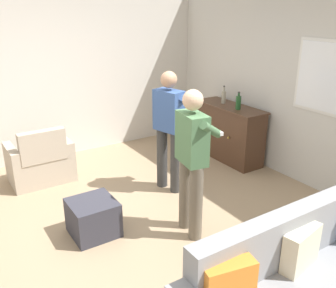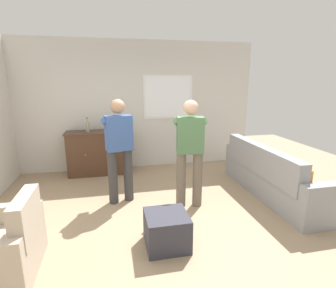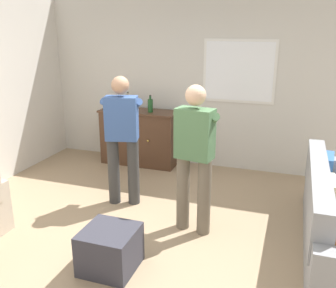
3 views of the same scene
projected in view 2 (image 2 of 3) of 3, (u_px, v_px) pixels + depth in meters
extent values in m
plane|color=#9E8466|center=(163.00, 224.00, 3.67)|extent=(10.40, 10.40, 0.00)
cube|color=beige|center=(140.00, 106.00, 5.87)|extent=(5.20, 0.12, 2.80)
cube|color=silver|center=(168.00, 97.00, 5.89)|extent=(1.12, 0.02, 0.97)
cube|color=white|center=(168.00, 97.00, 5.89)|extent=(1.04, 0.03, 0.89)
cube|color=gray|center=(269.00, 183.00, 4.57)|extent=(0.55, 2.08, 0.42)
cube|color=gray|center=(261.00, 160.00, 4.42)|extent=(0.18, 2.08, 0.47)
cube|color=gray|center=(240.00, 159.00, 5.60)|extent=(0.55, 0.18, 0.64)
cube|color=gray|center=(319.00, 207.00, 3.48)|extent=(0.55, 0.18, 0.64)
cube|color=#386BB7|center=(245.00, 150.00, 5.21)|extent=(0.17, 0.41, 0.36)
cube|color=beige|center=(268.00, 162.00, 4.46)|extent=(0.21, 0.42, 0.36)
cube|color=orange|center=(299.00, 179.00, 3.71)|extent=(0.21, 0.42, 0.36)
cube|color=#B2A38E|center=(3.00, 257.00, 2.68)|extent=(0.65, 0.65, 0.40)
cube|color=#B2A38E|center=(26.00, 217.00, 2.63)|extent=(0.15, 0.64, 0.45)
cube|color=#B2A38E|center=(14.00, 228.00, 3.01)|extent=(0.64, 0.13, 0.60)
cube|color=#472D1E|center=(99.00, 153.00, 5.56)|extent=(1.26, 0.44, 0.89)
cube|color=#472D1E|center=(98.00, 132.00, 5.45)|extent=(1.30, 0.48, 0.03)
sphere|color=#B79338|center=(85.00, 155.00, 5.27)|extent=(0.04, 0.04, 0.04)
sphere|color=#B79338|center=(111.00, 154.00, 5.38)|extent=(0.04, 0.04, 0.04)
cylinder|color=gray|center=(88.00, 127.00, 5.39)|extent=(0.07, 0.07, 0.20)
cylinder|color=gray|center=(87.00, 120.00, 5.36)|extent=(0.03, 0.03, 0.08)
cylinder|color=#262626|center=(87.00, 118.00, 5.35)|extent=(0.03, 0.03, 0.02)
cylinder|color=#1E4C23|center=(108.00, 126.00, 5.42)|extent=(0.08, 0.08, 0.21)
cylinder|color=#1E4C23|center=(108.00, 120.00, 5.39)|extent=(0.03, 0.03, 0.05)
cylinder|color=#262626|center=(108.00, 118.00, 5.38)|extent=(0.04, 0.04, 0.02)
cube|color=#33333D|center=(167.00, 230.00, 3.15)|extent=(0.50, 0.50, 0.41)
cylinder|color=#383838|center=(113.00, 177.00, 4.20)|extent=(0.15, 0.15, 0.88)
cylinder|color=#383838|center=(128.00, 175.00, 4.32)|extent=(0.15, 0.15, 0.88)
cube|color=#385693|center=(119.00, 133.00, 4.09)|extent=(0.44, 0.31, 0.55)
sphere|color=tan|center=(118.00, 106.00, 3.99)|extent=(0.22, 0.22, 0.22)
cylinder|color=#385693|center=(108.00, 125.00, 4.15)|extent=(0.24, 0.44, 0.29)
cylinder|color=#385693|center=(122.00, 124.00, 4.25)|extent=(0.39, 0.35, 0.29)
cube|color=white|center=(113.00, 128.00, 4.36)|extent=(0.16, 0.08, 0.04)
cylinder|color=#6B6051|center=(181.00, 180.00, 4.11)|extent=(0.15, 0.15, 0.88)
cylinder|color=#6B6051|center=(197.00, 179.00, 4.12)|extent=(0.15, 0.15, 0.88)
cube|color=#4C754C|center=(190.00, 135.00, 3.94)|extent=(0.43, 0.28, 0.55)
sphere|color=#D8AD8C|center=(191.00, 107.00, 3.85)|extent=(0.22, 0.22, 0.22)
cylinder|color=#4C754C|center=(182.00, 126.00, 4.07)|extent=(0.37, 0.37, 0.29)
cylinder|color=#4C754C|center=(196.00, 126.00, 4.08)|extent=(0.27, 0.43, 0.29)
cube|color=white|center=(188.00, 129.00, 4.25)|extent=(0.15, 0.06, 0.04)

